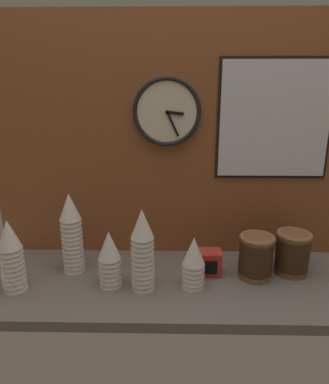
# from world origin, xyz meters

# --- Properties ---
(ground_plane) EXTENTS (1.60, 0.56, 0.04)m
(ground_plane) POSITION_xyz_m (0.00, 0.00, -0.02)
(ground_plane) COLOR slate
(wall_tiled_back) EXTENTS (1.60, 0.03, 1.05)m
(wall_tiled_back) POSITION_xyz_m (0.00, 0.27, 0.53)
(wall_tiled_back) COLOR brown
(wall_tiled_back) RESTS_ON ground_plane
(cup_stack_center_right) EXTENTS (0.09, 0.09, 0.21)m
(cup_stack_center_right) POSITION_xyz_m (0.08, -0.05, 0.10)
(cup_stack_center_right) COLOR white
(cup_stack_center_right) RESTS_ON ground_plane
(cup_stack_center) EXTENTS (0.09, 0.09, 0.32)m
(cup_stack_center) POSITION_xyz_m (-0.11, -0.07, 0.16)
(cup_stack_center) COLOR white
(cup_stack_center) RESTS_ON ground_plane
(cup_stack_far_left) EXTENTS (0.09, 0.09, 0.28)m
(cup_stack_far_left) POSITION_xyz_m (-0.60, -0.09, 0.14)
(cup_stack_far_left) COLOR white
(cup_stack_far_left) RESTS_ON ground_plane
(cup_stack_center_left) EXTENTS (0.09, 0.09, 0.23)m
(cup_stack_center_left) POSITION_xyz_m (-0.24, -0.05, 0.11)
(cup_stack_center_left) COLOR white
(cup_stack_center_left) RESTS_ON ground_plane
(cup_stack_left) EXTENTS (0.09, 0.09, 0.34)m
(cup_stack_left) POSITION_xyz_m (-0.42, 0.06, 0.17)
(cup_stack_left) COLOR white
(cup_stack_left) RESTS_ON ground_plane
(bowl_stack_right) EXTENTS (0.14, 0.14, 0.18)m
(bowl_stack_right) POSITION_xyz_m (0.34, 0.02, 0.09)
(bowl_stack_right) COLOR brown
(bowl_stack_right) RESTS_ON ground_plane
(bowl_stack_far_right) EXTENTS (0.14, 0.14, 0.18)m
(bowl_stack_far_right) POSITION_xyz_m (0.50, 0.06, 0.09)
(bowl_stack_far_right) COLOR brown
(bowl_stack_far_right) RESTS_ON ground_plane
(wall_clock) EXTENTS (0.29, 0.03, 0.29)m
(wall_clock) POSITION_xyz_m (-0.03, 0.23, 0.65)
(wall_clock) COLOR beige
(menu_board) EXTENTS (0.48, 0.01, 0.50)m
(menu_board) POSITION_xyz_m (0.43, 0.24, 0.62)
(menu_board) COLOR black
(napkin_dispenser) EXTENTS (0.09, 0.08, 0.10)m
(napkin_dispenser) POSITION_xyz_m (0.16, 0.04, 0.05)
(napkin_dispenser) COLOR red
(napkin_dispenser) RESTS_ON ground_plane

